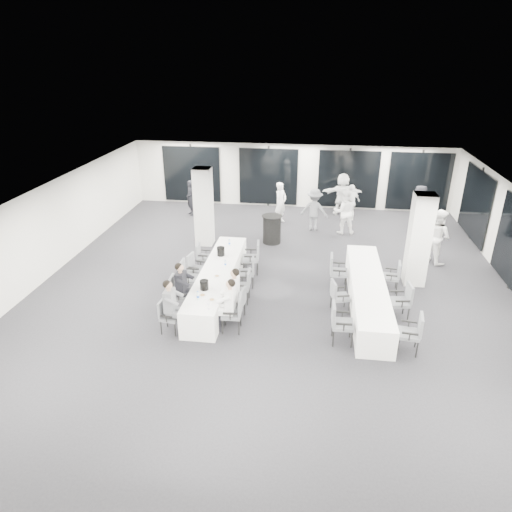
{
  "coord_description": "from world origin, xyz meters",
  "views": [
    {
      "loc": [
        1.09,
        -11.9,
        6.45
      ],
      "look_at": [
        -0.47,
        -0.2,
        1.14
      ],
      "focal_mm": 32.0,
      "sensor_mm": 36.0,
      "label": 1
    }
  ],
  "objects": [
    {
      "name": "banquet_table_side",
      "position": [
        2.68,
        -0.59,
        0.38
      ],
      "size": [
        0.9,
        5.0,
        0.75
      ],
      "primitive_type": "cube",
      "color": "white",
      "rests_on": "floor"
    },
    {
      "name": "wine_glass",
      "position": [
        -1.31,
        -2.6,
        0.88
      ],
      "size": [
        0.07,
        0.07,
        0.18
      ],
      "color": "silver",
      "rests_on": "banquet_table_main"
    },
    {
      "name": "standing_guest_b",
      "position": [
        2.26,
        4.93,
        0.99
      ],
      "size": [
        1.0,
        0.65,
        1.98
      ],
      "primitive_type": "imported",
      "rotation": [
        0.0,
        0.0,
        3.22
      ],
      "color": "white",
      "rests_on": "floor"
    },
    {
      "name": "chair_side_right_near",
      "position": [
        3.51,
        -2.64,
        0.57
      ],
      "size": [
        0.56,
        0.61,
        0.99
      ],
      "rotation": [
        0.0,
        0.0,
        1.44
      ],
      "color": "#585B60",
      "rests_on": "floor"
    },
    {
      "name": "chair_main_right_far",
      "position": [
        -0.72,
        1.04,
        0.59
      ],
      "size": [
        0.57,
        0.62,
        1.03
      ],
      "rotation": [
        0.0,
        0.0,
        1.67
      ],
      "color": "#585B60",
      "rests_on": "floor"
    },
    {
      "name": "standing_guest_g",
      "position": [
        -4.14,
        6.27,
        0.86
      ],
      "size": [
        0.77,
        0.8,
        1.71
      ],
      "primitive_type": "imported",
      "rotation": [
        0.0,
        0.0,
        -0.94
      ],
      "color": "black",
      "rests_on": "floor"
    },
    {
      "name": "chair_main_right_fourth",
      "position": [
        -0.73,
        0.12,
        0.53
      ],
      "size": [
        0.53,
        0.57,
        0.92
      ],
      "rotation": [
        0.0,
        0.0,
        1.72
      ],
      "color": "#585B60",
      "rests_on": "floor"
    },
    {
      "name": "water_bottle_b",
      "position": [
        -1.37,
        -0.19,
        0.85
      ],
      "size": [
        0.06,
        0.06,
        0.19
      ],
      "primitive_type": "cylinder",
      "color": "silver",
      "rests_on": "banquet_table_main"
    },
    {
      "name": "chair_main_right_mid",
      "position": [
        -0.72,
        -0.83,
        0.55
      ],
      "size": [
        0.5,
        0.56,
        0.96
      ],
      "rotation": [
        0.0,
        0.0,
        1.61
      ],
      "color": "#585B60",
      "rests_on": "floor"
    },
    {
      "name": "chair_side_left_near",
      "position": [
        1.84,
        -2.46,
        0.59
      ],
      "size": [
        0.54,
        0.6,
        1.04
      ],
      "rotation": [
        0.0,
        0.0,
        -1.54
      ],
      "color": "#585B60",
      "rests_on": "floor"
    },
    {
      "name": "chair_side_left_far",
      "position": [
        1.84,
        0.38,
        0.59
      ],
      "size": [
        0.53,
        0.59,
        1.03
      ],
      "rotation": [
        0.0,
        0.0,
        -1.59
      ],
      "color": "#585B60",
      "rests_on": "floor"
    },
    {
      "name": "seated_guest_b",
      "position": [
        -2.22,
        -1.57,
        0.81
      ],
      "size": [
        0.5,
        0.38,
        1.44
      ],
      "rotation": [
        0.0,
        0.0,
        -1.57
      ],
      "color": "black",
      "rests_on": "floor"
    },
    {
      "name": "chair_side_right_mid",
      "position": [
        3.51,
        -1.15,
        0.57
      ],
      "size": [
        0.56,
        0.61,
        1.01
      ],
      "rotation": [
        0.0,
        0.0,
        1.69
      ],
      "color": "#585B60",
      "rests_on": "floor"
    },
    {
      "name": "standing_guest_c",
      "position": [
        1.11,
        5.14,
        0.94
      ],
      "size": [
        1.31,
        0.85,
        1.87
      ],
      "primitive_type": "imported",
      "rotation": [
        0.0,
        0.0,
        2.94
      ],
      "color": "slate",
      "rests_on": "floor"
    },
    {
      "name": "standing_guest_a",
      "position": [
        -0.26,
        5.84,
        0.95
      ],
      "size": [
        0.85,
        0.88,
        1.9
      ],
      "primitive_type": "imported",
      "rotation": [
        0.0,
        0.0,
        0.98
      ],
      "color": "white",
      "rests_on": "floor"
    },
    {
      "name": "chair_side_right_far",
      "position": [
        3.51,
        0.4,
        0.52
      ],
      "size": [
        0.5,
        0.54,
        0.9
      ],
      "rotation": [
        0.0,
        0.0,
        1.47
      ],
      "color": "#585B60",
      "rests_on": "floor"
    },
    {
      "name": "water_bottle_c",
      "position": [
        -1.53,
        1.35,
        0.85
      ],
      "size": [
        0.07,
        0.07,
        0.21
      ],
      "primitive_type": "cylinder",
      "color": "silver",
      "rests_on": "banquet_table_main"
    },
    {
      "name": "seated_guest_d",
      "position": [
        -0.89,
        -1.71,
        0.81
      ],
      "size": [
        0.5,
        0.38,
        1.44
      ],
      "rotation": [
        0.0,
        0.0,
        1.57
      ],
      "color": "white",
      "rests_on": "floor"
    },
    {
      "name": "ice_bucket_near",
      "position": [
        -1.64,
        -1.63,
        0.88
      ],
      "size": [
        0.23,
        0.23,
        0.26
      ],
      "primitive_type": "cylinder",
      "color": "black",
      "rests_on": "banquet_table_main"
    },
    {
      "name": "column_right",
      "position": [
        4.2,
        1.0,
        1.4
      ],
      "size": [
        0.6,
        0.6,
        2.8
      ],
      "primitive_type": "cube",
      "color": "silver",
      "rests_on": "floor"
    },
    {
      "name": "ice_bucket_far",
      "position": [
        -1.65,
        0.57,
        0.88
      ],
      "size": [
        0.24,
        0.24,
        0.27
      ],
      "primitive_type": "cylinder",
      "color": "black",
      "rests_on": "banquet_table_main"
    },
    {
      "name": "standing_guest_d",
      "position": [
        2.6,
        6.45,
        0.87
      ],
      "size": [
        1.14,
        1.1,
        1.74
      ],
      "primitive_type": "imported",
      "rotation": [
        0.0,
        0.0,
        3.86
      ],
      "color": "white",
      "rests_on": "floor"
    },
    {
      "name": "chair_main_right_second",
      "position": [
        -0.73,
        -1.72,
        0.51
      ],
      "size": [
        0.51,
        0.55,
        0.89
      ],
      "rotation": [
        0.0,
        0.0,
        1.41
      ],
      "color": "#585B60",
      "rests_on": "floor"
    },
    {
      "name": "chair_main_left_near",
      "position": [
        -2.38,
        -2.55,
        0.5
      ],
      "size": [
        0.48,
        0.52,
        0.87
      ],
      "rotation": [
        0.0,
        0.0,
        -1.67
      ],
      "color": "#585B60",
      "rests_on": "floor"
    },
    {
      "name": "chair_main_left_second",
      "position": [
        -2.39,
        -1.58,
        0.59
      ],
      "size": [
        0.55,
        0.6,
        1.03
      ],
      "rotation": [
        0.0,
        0.0,
        -1.51
      ],
      "color": "#585B60",
      "rests_on": "floor"
    },
    {
      "name": "plate_b",
      "position": [
        -1.32,
        -2.16,
        0.76
      ],
      "size": [
        0.2,
        0.2,
        0.03
      ],
      "color": "white",
      "rests_on": "banquet_table_main"
    },
    {
      "name": "chair_main_left_fourth",
      "position": [
        -2.38,
        0.16,
        0.52
      ],
      "size": [
        0.54,
        0.57,
        0.91
      ],
      "rotation": [
        0.0,
        0.0,
        -1.76
      ],
      "color": "#585B60",
      "rests_on": "floor"
    },
    {
      "name": "chair_main_left_far",
      "position": [
        -2.38,
        1.09,
        0.49
      ],
      "size": [
        0.44,
        0.49,
        0.86
      ],
      "rotation": [
        0.0,
        0.0,
        -1.56
      ],
      "color": "#585B60",
      "rests_on": "floor"
    },
    {
      "name": "chair_side_left_mid",
      "position": [
        1.85,
        -1.03,
        0.52
      ],
      "size": [
        0.56,
        0.58,
        0.91
      ],
      "rotation": [
        0.0,
        0.0,
        -1.32
      ],
      "color": "#585B60",
      "rests_on": "floor"
    },
    {
      "name": "room",
      "position": [
        0.89,
        1.11,
        1.39
      ],
      "size": [
        14.04,
        16.04,
        2.84
      ],
      "color": "black",
      "rests_on": "ground"
    },
    {
      "name": "column_left",
      "position": [
        -2.8,
        3.2,
        1.4
      ],
      "size": [
        0.6,
        0.6,
        2.8
      ],
      "primitive_type": "cube",
      "color": "silver",
      "rests_on": "floor"
    },
    {
      "name": "plate_a",
      "position": [
        -1.61,
        -1.96,
        0.76
      ],
      "size": [
        0.22,
        0.22,
        0.03
      ],
      "color": "white",
      "rests_on": "banquet_table_main"
    },
    {
      "name": "standing_guest_e",
      "position": [
        5.09,
        5.54,
        1.03
      ],
      "size": [
        0.74,
        1.07,
        2.06
      ],
      "primitive_type": "imported",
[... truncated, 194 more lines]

